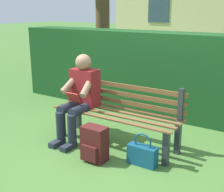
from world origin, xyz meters
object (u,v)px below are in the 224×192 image
at_px(park_bench, 119,112).
at_px(handbag, 142,154).
at_px(backpack, 94,144).
at_px(person_seated, 80,95).

distance_m(park_bench, handbag, 0.76).
relative_size(park_bench, backpack, 4.11).
bearing_deg(backpack, handbag, -158.41).
height_order(person_seated, handbag, person_seated).
bearing_deg(backpack, park_bench, -87.05).
relative_size(person_seated, backpack, 2.75).
bearing_deg(handbag, park_bench, -35.00).
distance_m(park_bench, person_seated, 0.59).
bearing_deg(handbag, backpack, 21.59).
relative_size(person_seated, handbag, 2.97).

